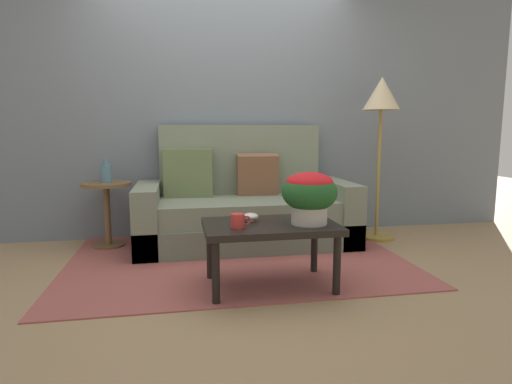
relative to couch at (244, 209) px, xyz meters
name	(u,v)px	position (x,y,z in m)	size (l,w,h in m)	color
ground_plane	(240,265)	(-0.14, -0.65, -0.33)	(14.00, 14.00, 0.00)	#997A56
wall_back	(223,89)	(-0.14, 0.46, 1.15)	(6.40, 0.12, 2.97)	slate
area_rug	(237,258)	(-0.14, -0.49, -0.33)	(2.73, 1.97, 0.01)	#994C47
couch	(244,209)	(0.00, 0.00, 0.00)	(1.99, 0.88, 1.12)	#626B59
coffee_table	(270,231)	(0.00, -1.17, 0.06)	(0.89, 0.57, 0.45)	black
side_table	(107,203)	(-1.25, 0.10, 0.08)	(0.44, 0.44, 0.60)	brown
floor_lamp	(381,108)	(1.33, -0.06, 0.95)	(0.36, 0.36, 1.57)	olive
potted_plant	(310,193)	(0.25, -1.23, 0.33)	(0.37, 0.37, 0.35)	#B7B2A8
coffee_mug	(238,221)	(-0.23, -1.26, 0.16)	(0.13, 0.09, 0.09)	red
snack_bowl	(250,217)	(-0.12, -1.09, 0.15)	(0.11, 0.11, 0.06)	silver
table_vase	(106,173)	(-1.25, 0.11, 0.35)	(0.10, 0.10, 0.21)	slate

